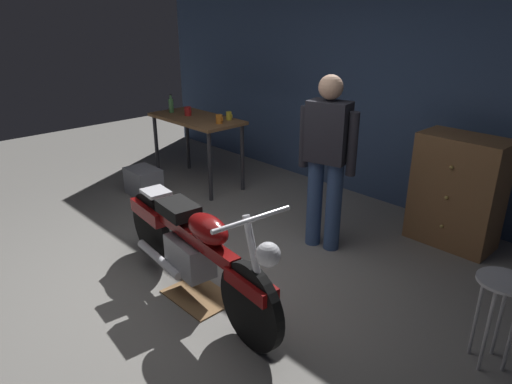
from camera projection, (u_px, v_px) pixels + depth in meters
name	position (u px, v px, depth m)	size (l,w,h in m)	color
ground_plane	(194.00, 280.00, 4.03)	(12.00, 12.00, 0.00)	gray
back_wall	(387.00, 70.00, 5.24)	(8.00, 0.12, 3.10)	#384C70
workbench	(197.00, 126.00, 5.97)	(1.30, 0.64, 0.90)	brown
motorcycle	(193.00, 247.00, 3.66)	(2.18, 0.60, 1.00)	black
person_standing	(327.00, 157.00, 4.27)	(0.56, 0.30, 1.67)	#36507F
shop_stool	(499.00, 299.00, 2.92)	(0.32, 0.32, 0.64)	#B2B2B7
wooden_dresser	(457.00, 191.00, 4.48)	(0.80, 0.47, 1.10)	brown
drip_tray	(199.00, 296.00, 3.80)	(0.56, 0.40, 0.01)	olive
storage_bin	(144.00, 181.00, 5.82)	(0.44, 0.32, 0.34)	gray
mug_orange_travel	(219.00, 119.00, 5.58)	(0.12, 0.08, 0.11)	orange
mug_yellow_tall	(229.00, 116.00, 5.76)	(0.11, 0.07, 0.10)	yellow
mug_red_diner	(188.00, 111.00, 5.99)	(0.12, 0.09, 0.11)	red
bottle	(171.00, 105.00, 6.15)	(0.06, 0.06, 0.24)	#4C8C4C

